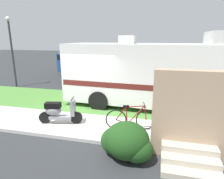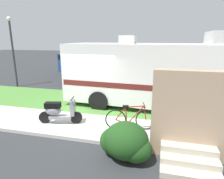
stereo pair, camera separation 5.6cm
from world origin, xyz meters
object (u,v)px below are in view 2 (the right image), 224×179
object	(u,v)px
bicycle	(131,119)
bottle_green	(168,136)
pickup_truck_far	(83,63)
pickup_truck_near	(112,69)
scooter	(59,111)
motorhome_rv	(155,73)
street_lamp_post	(12,46)

from	to	relation	value
bicycle	bottle_green	distance (m)	1.33
pickup_truck_far	bottle_green	xyz separation A→B (m)	(7.09, -10.56, -0.78)
pickup_truck_near	bottle_green	world-z (taller)	pickup_truck_near
scooter	bicycle	distance (m)	2.65
scooter	bottle_green	size ratio (longest dim) A/B	6.85
bicycle	pickup_truck_near	bearing A→B (deg)	108.75
pickup_truck_near	pickup_truck_far	distance (m)	4.27
motorhome_rv	bicycle	world-z (taller)	motorhome_rv
pickup_truck_near	pickup_truck_far	xyz separation A→B (m)	(-3.31, 2.70, -0.01)
bottle_green	street_lamp_post	distance (m)	11.30
scooter	pickup_truck_near	xyz separation A→B (m)	(0.11, 7.61, 0.43)
motorhome_rv	bottle_green	size ratio (longest dim) A/B	34.83
scooter	pickup_truck_far	xyz separation A→B (m)	(-3.21, 10.31, 0.42)
scooter	bicycle	size ratio (longest dim) A/B	0.92
motorhome_rv	street_lamp_post	bearing A→B (deg)	168.24
street_lamp_post	pickup_truck_near	bearing A→B (deg)	24.45
pickup_truck_far	pickup_truck_near	bearing A→B (deg)	-39.15
scooter	street_lamp_post	xyz separation A→B (m)	(-5.86, 4.90, 2.13)
scooter	bicycle	world-z (taller)	scooter
pickup_truck_far	scooter	bearing A→B (deg)	-72.72
motorhome_rv	bottle_green	world-z (taller)	motorhome_rv
motorhome_rv	bicycle	distance (m)	3.15
motorhome_rv	scooter	xyz separation A→B (m)	(-3.29, -3.00, -1.05)
pickup_truck_near	bottle_green	size ratio (longest dim) A/B	24.03
motorhome_rv	pickup_truck_near	bearing A→B (deg)	124.60
bottle_green	street_lamp_post	world-z (taller)	street_lamp_post
street_lamp_post	bottle_green	bearing A→B (deg)	-27.89
scooter	street_lamp_post	bearing A→B (deg)	140.06
pickup_truck_near	bottle_green	bearing A→B (deg)	-64.35
scooter	bottle_green	xyz separation A→B (m)	(3.88, -0.25, -0.36)
pickup_truck_far	bicycle	bearing A→B (deg)	-60.11
bottle_green	street_lamp_post	bearing A→B (deg)	152.11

